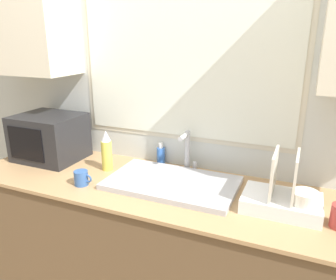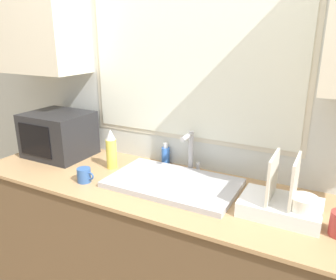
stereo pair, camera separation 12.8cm
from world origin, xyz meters
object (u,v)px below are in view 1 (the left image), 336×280
at_px(faucet, 187,149).
at_px(mug_near_sink, 81,178).
at_px(spray_bottle, 107,151).
at_px(soap_bottle, 161,155).
at_px(microwave, 50,137).
at_px(dish_rack, 284,199).

bearing_deg(faucet, mug_near_sink, -138.29).
relative_size(spray_bottle, soap_bottle, 1.79).
relative_size(faucet, spray_bottle, 1.00).
relative_size(faucet, microwave, 0.60).
bearing_deg(faucet, microwave, -170.14).
height_order(spray_bottle, soap_bottle, spray_bottle).
height_order(microwave, dish_rack, microwave).
distance_m(microwave, soap_bottle, 0.75).
bearing_deg(soap_bottle, faucet, -12.26).
distance_m(microwave, mug_near_sink, 0.52).
xyz_separation_m(dish_rack, spray_bottle, (-1.04, 0.09, 0.06)).
distance_m(faucet, mug_near_sink, 0.63).
distance_m(dish_rack, spray_bottle, 1.04).
xyz_separation_m(faucet, soap_bottle, (-0.19, 0.04, -0.08)).
height_order(microwave, spray_bottle, microwave).
bearing_deg(spray_bottle, faucet, 21.06).
xyz_separation_m(microwave, spray_bottle, (0.45, -0.02, -0.03)).
xyz_separation_m(microwave, dish_rack, (1.49, -0.11, -0.09)).
bearing_deg(spray_bottle, dish_rack, -5.09).
bearing_deg(microwave, dish_rack, -4.20).
height_order(soap_bottle, mug_near_sink, soap_bottle).
xyz_separation_m(dish_rack, soap_bottle, (-0.77, 0.31, -0.00)).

